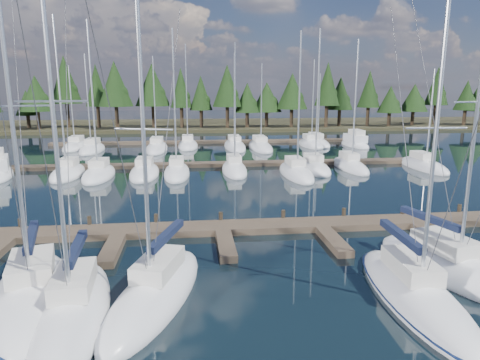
{
  "coord_description": "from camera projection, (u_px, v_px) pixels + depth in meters",
  "views": [
    {
      "loc": [
        -1.67,
        -6.7,
        8.55
      ],
      "look_at": [
        1.55,
        22.0,
        2.28
      ],
      "focal_mm": 32.0,
      "sensor_mm": 36.0,
      "label": 1
    }
  ],
  "objects": [
    {
      "name": "ground",
      "position": [
        212.0,
        187.0,
        37.63
      ],
      "size": [
        260.0,
        260.0,
        0.0
      ],
      "primitive_type": "plane",
      "color": "black",
      "rests_on": "ground"
    },
    {
      "name": "far_shore",
      "position": [
        199.0,
        125.0,
        95.84
      ],
      "size": [
        220.0,
        30.0,
        0.6
      ],
      "primitive_type": "cube",
      "color": "#322E1B",
      "rests_on": "ground"
    },
    {
      "name": "main_dock",
      "position": [
        223.0,
        231.0,
        25.31
      ],
      "size": [
        44.0,
        6.13,
        0.9
      ],
      "color": "brown",
      "rests_on": "ground"
    },
    {
      "name": "back_docks",
      "position": [
        205.0,
        152.0,
        56.61
      ],
      "size": [
        50.0,
        21.8,
        0.4
      ],
      "color": "brown",
      "rests_on": "ground"
    },
    {
      "name": "front_sailboat_1",
      "position": [
        33.0,
        294.0,
        17.45
      ],
      "size": [
        5.57,
        10.2,
        14.33
      ],
      "color": "silver",
      "rests_on": "ground"
    },
    {
      "name": "front_sailboat_2",
      "position": [
        74.0,
        311.0,
        16.12
      ],
      "size": [
        3.33,
        9.07,
        14.71
      ],
      "color": "silver",
      "rests_on": "ground"
    },
    {
      "name": "front_sailboat_3",
      "position": [
        156.0,
        293.0,
        17.56
      ],
      "size": [
        5.0,
        9.32,
        12.8
      ],
      "color": "silver",
      "rests_on": "ground"
    },
    {
      "name": "front_sailboat_4",
      "position": [
        414.0,
        294.0,
        17.47
      ],
      "size": [
        3.05,
        9.69,
        12.89
      ],
      "color": "silver",
      "rests_on": "ground"
    },
    {
      "name": "front_sailboat_5",
      "position": [
        450.0,
        267.0,
        20.05
      ],
      "size": [
        5.13,
        9.39,
        14.44
      ],
      "color": "silver",
      "rests_on": "ground"
    },
    {
      "name": "back_sailboat_rows",
      "position": [
        212.0,
        156.0,
        52.58
      ],
      "size": [
        46.25,
        32.66,
        15.82
      ],
      "color": "silver",
      "rests_on": "ground"
    },
    {
      "name": "motor_yacht_right",
      "position": [
        355.0,
        143.0,
        63.71
      ],
      "size": [
        3.04,
        8.12,
        3.99
      ],
      "color": "silver",
      "rests_on": "ground"
    },
    {
      "name": "tree_line",
      "position": [
        193.0,
        93.0,
        84.67
      ],
      "size": [
        185.72,
        11.67,
        14.12
      ],
      "color": "black",
      "rests_on": "far_shore"
    }
  ]
}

